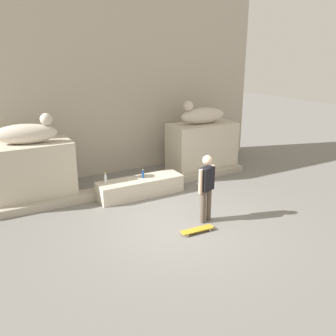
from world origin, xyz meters
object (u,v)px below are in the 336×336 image
at_px(skateboard, 197,230).
at_px(bottle_blue, 143,174).
at_px(statue_reclining_left, 27,133).
at_px(bottle_clear, 105,179).
at_px(statue_reclining_right, 202,115).
at_px(skater, 206,186).

relative_size(skateboard, bottle_blue, 3.07).
bearing_deg(statue_reclining_left, bottle_clear, -11.93).
xyz_separation_m(statue_reclining_left, skateboard, (2.93, -3.68, -1.86)).
bearing_deg(statue_reclining_left, statue_reclining_right, 13.95).
relative_size(statue_reclining_left, skateboard, 2.09).
bearing_deg(statue_reclining_left, skater, -30.11).
xyz_separation_m(statue_reclining_left, bottle_blue, (2.84, -0.98, -1.32)).
bearing_deg(statue_reclining_right, bottle_blue, 23.46).
relative_size(statue_reclining_left, skater, 1.01).
relative_size(statue_reclining_left, bottle_clear, 5.74).
distance_m(statue_reclining_left, bottle_clear, 2.36).
height_order(skateboard, bottle_blue, bottle_blue).
xyz_separation_m(statue_reclining_left, skater, (3.42, -3.29, -1.00)).
relative_size(statue_reclining_left, statue_reclining_right, 1.04).
relative_size(skateboard, bottle_clear, 2.75).
bearing_deg(statue_reclining_right, skateboard, 58.21).
xyz_separation_m(bottle_blue, bottle_clear, (-1.07, 0.13, 0.02)).
height_order(statue_reclining_right, skater, statue_reclining_right).
bearing_deg(bottle_clear, statue_reclining_right, 13.10).
xyz_separation_m(statue_reclining_right, bottle_blue, (-2.64, -0.99, -1.32)).
bearing_deg(skater, bottle_blue, -92.58).
xyz_separation_m(statue_reclining_right, skateboard, (-2.55, -3.69, -1.86)).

